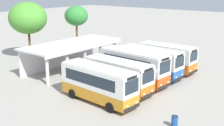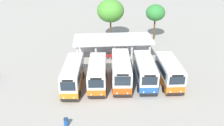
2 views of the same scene
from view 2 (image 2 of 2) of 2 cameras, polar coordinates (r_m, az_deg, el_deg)
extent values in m
plane|color=#A39E93|center=(29.58, 1.73, -7.72)|extent=(180.00, 180.00, 0.00)
cylinder|color=black|center=(29.27, -7.91, -7.34)|extent=(0.28, 0.91, 0.90)
cylinder|color=black|center=(29.60, -11.81, -7.27)|extent=(0.28, 0.91, 0.90)
cylinder|color=black|center=(33.31, -6.97, -2.93)|extent=(0.28, 0.91, 0.90)
cylinder|color=black|center=(33.60, -10.39, -2.92)|extent=(0.28, 0.91, 0.90)
cube|color=orange|center=(31.18, -9.30, -4.27)|extent=(2.65, 7.76, 1.02)
cube|color=white|center=(30.52, -9.48, -1.98)|extent=(2.65, 7.76, 1.79)
cube|color=white|center=(30.10, -9.61, -0.37)|extent=(2.57, 7.53, 0.12)
cube|color=black|center=(28.16, -10.33, -8.81)|extent=(2.01, 0.24, 0.28)
cube|color=#1E2833|center=(27.22, -10.61, -5.57)|extent=(1.73, 0.17, 1.16)
cube|color=black|center=(26.86, -10.73, -4.25)|extent=(1.27, 0.14, 0.24)
cube|color=#1E2833|center=(30.44, -7.51, -1.81)|extent=(0.47, 6.09, 0.98)
cube|color=#1E2833|center=(30.77, -11.38, -1.81)|extent=(0.47, 6.09, 0.98)
sphere|color=#EAEACC|center=(27.90, -9.19, -8.30)|extent=(0.20, 0.20, 0.20)
sphere|color=#EAEACC|center=(28.10, -11.55, -8.25)|extent=(0.20, 0.20, 0.20)
cylinder|color=black|center=(29.53, -1.60, -6.75)|extent=(0.28, 0.91, 0.90)
cylinder|color=black|center=(29.64, -5.71, -6.76)|extent=(0.28, 0.91, 0.90)
cylinder|color=black|center=(33.48, -1.54, -2.59)|extent=(0.28, 0.91, 0.90)
cylinder|color=black|center=(33.57, -5.14, -2.61)|extent=(0.28, 0.91, 0.90)
cube|color=orange|center=(31.29, -3.51, -3.84)|extent=(2.66, 7.48, 1.03)
cube|color=silver|center=(30.66, -3.58, -1.65)|extent=(2.66, 7.48, 1.65)
cube|color=silver|center=(30.27, -3.63, -0.16)|extent=(2.58, 7.25, 0.12)
cube|color=black|center=(28.33, -3.78, -8.17)|extent=(2.10, 0.23, 0.28)
cube|color=#1E2833|center=(27.43, -3.89, -5.05)|extent=(1.81, 0.16, 1.08)
cube|color=black|center=(27.10, -3.93, -3.85)|extent=(1.33, 0.13, 0.24)
cube|color=#1E2833|center=(30.70, -1.54, -1.47)|extent=(0.41, 5.87, 0.91)
cube|color=#1E2833|center=(30.80, -5.61, -1.50)|extent=(0.41, 5.87, 0.91)
sphere|color=#EAEACC|center=(28.14, -2.56, -7.63)|extent=(0.20, 0.20, 0.20)
sphere|color=#EAEACC|center=(28.20, -5.04, -7.63)|extent=(0.20, 0.20, 0.20)
cylinder|color=black|center=(29.89, 4.51, -6.39)|extent=(0.28, 0.91, 0.90)
cylinder|color=black|center=(29.79, 0.20, -6.43)|extent=(0.28, 0.91, 0.90)
cylinder|color=black|center=(34.04, 3.87, -2.14)|extent=(0.28, 0.91, 0.90)
cylinder|color=black|center=(33.95, 0.11, -2.16)|extent=(0.28, 0.91, 0.90)
cube|color=#D14C14|center=(31.63, 2.18, -3.36)|extent=(2.88, 7.87, 1.13)
cube|color=silver|center=(30.93, 2.23, -0.90)|extent=(2.88, 7.87, 1.90)
cube|color=silver|center=(30.49, 2.26, 0.80)|extent=(2.79, 7.63, 0.12)
cube|color=black|center=(28.52, 2.50, -7.88)|extent=(2.22, 0.26, 0.28)
cube|color=#1E2833|center=(27.51, 2.57, -4.36)|extent=(1.91, 0.19, 1.23)
cube|color=black|center=(27.14, 2.60, -2.93)|extent=(1.40, 0.15, 0.24)
cube|color=#1E2833|center=(31.07, 4.35, -0.72)|extent=(0.48, 6.17, 1.04)
cube|color=#1E2833|center=(30.97, 0.08, -0.74)|extent=(0.48, 6.17, 1.04)
sphere|color=#EAEACC|center=(28.40, 3.81, -7.33)|extent=(0.20, 0.20, 0.20)
sphere|color=#EAEACC|center=(28.33, 1.20, -7.36)|extent=(0.20, 0.20, 0.20)
cylinder|color=black|center=(30.48, 10.42, -6.09)|extent=(0.27, 0.91, 0.90)
cylinder|color=black|center=(30.13, 6.34, -6.21)|extent=(0.27, 0.91, 0.90)
cylinder|color=black|center=(34.41, 9.00, -2.09)|extent=(0.27, 0.91, 0.90)
cylinder|color=black|center=(34.10, 5.39, -2.15)|extent=(0.27, 0.91, 0.90)
cube|color=#23569E|center=(32.01, 7.81, -3.28)|extent=(2.70, 7.54, 1.07)
cube|color=silver|center=(31.37, 7.96, -1.04)|extent=(2.70, 7.54, 1.73)
cube|color=silver|center=(30.97, 8.06, 0.49)|extent=(2.62, 7.32, 0.12)
cube|color=black|center=(29.05, 8.84, -7.52)|extent=(2.17, 0.22, 0.28)
cube|color=#1E2833|center=(28.13, 9.08, -4.31)|extent=(1.87, 0.16, 1.12)
cube|color=black|center=(27.80, 9.17, -3.07)|extent=(1.37, 0.13, 0.24)
cube|color=#1E2833|center=(31.63, 9.96, -0.85)|extent=(0.38, 5.93, 0.95)
cube|color=#1E2833|center=(31.28, 5.90, -0.90)|extent=(0.38, 5.93, 0.95)
sphere|color=#EAEACC|center=(29.00, 10.11, -6.95)|extent=(0.20, 0.20, 0.20)
sphere|color=#EAEACC|center=(28.79, 7.64, -7.03)|extent=(0.20, 0.20, 0.20)
cylinder|color=black|center=(31.26, 16.29, -5.91)|extent=(0.25, 0.91, 0.90)
cylinder|color=black|center=(30.62, 12.34, -6.12)|extent=(0.25, 0.91, 0.90)
cylinder|color=black|center=(34.81, 14.15, -2.26)|extent=(0.25, 0.91, 0.90)
cylinder|color=black|center=(34.24, 10.59, -2.37)|extent=(0.25, 0.91, 0.90)
cube|color=orange|center=(32.47, 13.39, -3.33)|extent=(2.51, 7.00, 1.10)
cube|color=white|center=(31.84, 13.64, -1.16)|extent=(2.51, 7.00, 1.65)
cube|color=white|center=(31.47, 13.80, 0.29)|extent=(2.44, 6.79, 0.12)
cube|color=black|center=(29.80, 15.06, -7.24)|extent=(2.20, 0.16, 0.28)
cube|color=#1E2833|center=(28.92, 15.45, -4.13)|extent=(1.90, 0.10, 1.08)
cube|color=black|center=(28.61, 15.60, -2.98)|extent=(1.39, 0.09, 0.24)
cube|color=#1E2833|center=(32.25, 15.56, -0.94)|extent=(0.20, 5.55, 0.91)
cube|color=#1E2833|center=(31.61, 11.60, -1.05)|extent=(0.20, 5.55, 0.91)
sphere|color=#EAEACC|center=(29.85, 16.30, -6.65)|extent=(0.20, 0.20, 0.20)
sphere|color=#EAEACC|center=(29.46, 13.94, -6.79)|extent=(0.20, 0.20, 0.20)
cylinder|color=silver|center=(37.29, -8.27, 2.16)|extent=(0.36, 0.36, 3.20)
cylinder|color=silver|center=(37.20, -3.89, 2.31)|extent=(0.36, 0.36, 3.20)
cylinder|color=silver|center=(37.32, 0.48, 2.46)|extent=(0.36, 0.36, 3.20)
cylinder|color=silver|center=(37.66, 4.80, 2.58)|extent=(0.36, 0.36, 3.20)
cylinder|color=silver|center=(38.21, 9.03, 2.69)|extent=(0.36, 0.36, 3.20)
cube|color=silver|center=(41.31, -0.04, 4.78)|extent=(12.18, 0.20, 3.20)
cube|color=silver|center=(38.61, 0.23, 5.97)|extent=(12.68, 5.21, 0.20)
cube|color=silver|center=(36.31, 0.56, 4.27)|extent=(12.68, 0.10, 0.28)
cylinder|color=slate|center=(38.63, -1.79, 1.04)|extent=(0.03, 0.03, 0.44)
cylinder|color=slate|center=(38.63, -2.32, 1.03)|extent=(0.03, 0.03, 0.44)
cylinder|color=slate|center=(38.95, -1.81, 1.25)|extent=(0.03, 0.03, 0.44)
cylinder|color=slate|center=(38.95, -2.33, 1.24)|extent=(0.03, 0.03, 0.44)
cube|color=#B21E1E|center=(38.69, -2.07, 1.46)|extent=(0.45, 0.45, 0.04)
cube|color=#B21E1E|center=(38.80, -2.08, 1.85)|extent=(0.44, 0.05, 0.40)
cylinder|color=slate|center=(38.72, -0.87, 1.11)|extent=(0.03, 0.03, 0.44)
cylinder|color=slate|center=(38.71, -1.39, 1.10)|extent=(0.03, 0.03, 0.44)
cylinder|color=slate|center=(39.04, -0.89, 1.32)|extent=(0.03, 0.03, 0.44)
cylinder|color=slate|center=(39.03, -1.40, 1.31)|extent=(0.03, 0.03, 0.44)
cube|color=#B21E1E|center=(38.78, -1.14, 1.53)|extent=(0.45, 0.45, 0.04)
cube|color=#B21E1E|center=(38.88, -1.15, 1.92)|extent=(0.44, 0.05, 0.40)
cylinder|color=slate|center=(38.68, 0.08, 1.08)|extent=(0.03, 0.03, 0.44)
cylinder|color=slate|center=(38.67, -0.44, 1.07)|extent=(0.03, 0.03, 0.44)
cylinder|color=slate|center=(39.00, 0.05, 1.30)|extent=(0.03, 0.03, 0.44)
cylinder|color=slate|center=(38.99, -0.47, 1.28)|extent=(0.03, 0.03, 0.44)
cube|color=#B21E1E|center=(38.74, -0.20, 1.51)|extent=(0.45, 0.45, 0.04)
cube|color=#B21E1E|center=(38.84, -0.21, 1.90)|extent=(0.44, 0.05, 0.40)
cylinder|color=slate|center=(38.76, 1.01, 1.13)|extent=(0.03, 0.03, 0.44)
cylinder|color=slate|center=(38.74, 0.49, 1.12)|extent=(0.03, 0.03, 0.44)
cylinder|color=slate|center=(39.08, 0.97, 1.35)|extent=(0.03, 0.03, 0.44)
cylinder|color=slate|center=(39.06, 0.46, 1.34)|extent=(0.03, 0.03, 0.44)
cube|color=#B21E1E|center=(38.82, 0.73, 1.56)|extent=(0.45, 0.45, 0.04)
cube|color=#B21E1E|center=(38.92, 0.71, 1.95)|extent=(0.44, 0.05, 0.40)
cylinder|color=slate|center=(38.84, 1.93, 1.18)|extent=(0.03, 0.03, 0.44)
cylinder|color=slate|center=(38.82, 1.41, 1.17)|extent=(0.03, 0.03, 0.44)
cylinder|color=slate|center=(39.16, 1.89, 1.39)|extent=(0.03, 0.03, 0.44)
cylinder|color=slate|center=(39.14, 1.38, 1.38)|extent=(0.03, 0.03, 0.44)
cube|color=#B21E1E|center=(38.89, 1.66, 1.60)|extent=(0.45, 0.45, 0.04)
cube|color=#B21E1E|center=(39.00, 1.64, 1.99)|extent=(0.44, 0.05, 0.40)
cylinder|color=brown|center=(47.38, -0.34, 7.94)|extent=(0.32, 0.32, 3.84)
ellipsoid|color=#4C9933|center=(46.36, -0.36, 12.49)|extent=(5.19, 5.19, 4.41)
cylinder|color=brown|center=(48.02, 10.13, 7.91)|extent=(0.32, 0.32, 4.04)
ellipsoid|color=#338438|center=(47.13, 10.45, 11.86)|extent=(3.70, 3.70, 3.14)
cylinder|color=#19478C|center=(25.17, -10.98, -13.87)|extent=(0.48, 0.48, 0.85)
torus|color=black|center=(24.90, -11.07, -13.08)|extent=(0.49, 0.49, 0.06)
camera|label=1|loc=(24.97, -65.31, -3.60)|focal=47.91mm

